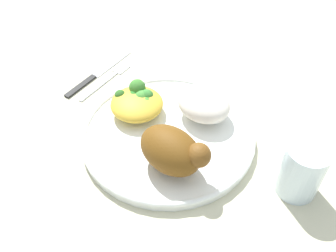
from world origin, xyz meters
The scene contains 8 objects.
ground_plane centered at (0.00, 0.00, 0.00)m, with size 2.00×2.00×0.00m, color beige.
plate centered at (0.00, 0.00, 0.01)m, with size 0.30×0.30×0.02m.
roasted_chicken centered at (0.06, -0.05, 0.05)m, with size 0.11×0.07×0.07m.
rice_pile centered at (0.02, 0.07, 0.04)m, with size 0.10×0.08×0.05m, color silver.
mac_cheese_with_broccoli centered at (-0.08, 0.01, 0.04)m, with size 0.09×0.09×0.05m.
fork centered at (-0.20, 0.04, 0.00)m, with size 0.03×0.14×0.01m.
knife centered at (-0.23, 0.03, 0.00)m, with size 0.04×0.19×0.01m.
water_glass centered at (0.21, 0.05, 0.04)m, with size 0.06×0.06×0.09m, color silver.
Camera 1 is at (0.28, -0.32, 0.46)m, focal length 38.63 mm.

